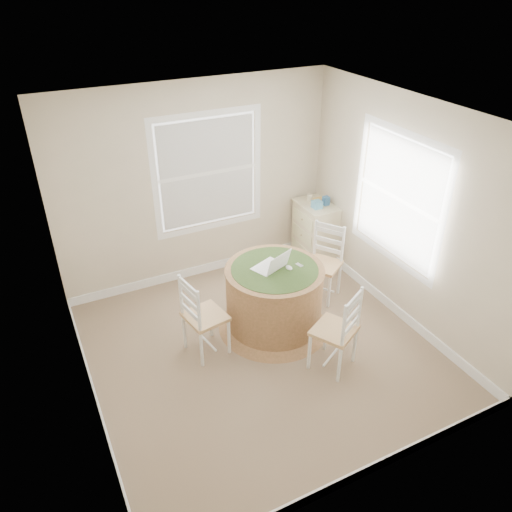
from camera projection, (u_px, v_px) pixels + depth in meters
room at (269, 239)px, 5.09m from camera, size 3.64×3.64×2.64m
round_table at (274, 296)px, 5.71m from camera, size 1.30×1.30×0.81m
chair_left at (205, 316)px, 5.33m from camera, size 0.47×0.48×0.95m
chair_near at (334, 330)px, 5.13m from camera, size 0.56×0.55×0.95m
chair_right at (322, 264)px, 6.22m from camera, size 0.57×0.57×0.95m
laptop at (271, 266)px, 5.52m from camera, size 0.44×0.42×0.24m
mouse at (289, 268)px, 5.53m from camera, size 0.08×0.11×0.03m
phone at (299, 265)px, 5.59m from camera, size 0.06×0.10×0.02m
keys at (283, 260)px, 5.68m from camera, size 0.07×0.06×0.02m
corner_chest at (316, 231)px, 7.08m from camera, size 0.50×0.65×0.85m
tissue_box at (317, 205)px, 6.71m from camera, size 0.12×0.12×0.10m
box_yellow at (319, 200)px, 6.89m from camera, size 0.15×0.10×0.06m
box_blue at (327, 201)px, 6.80m from camera, size 0.08×0.08×0.12m
cup_cream at (309, 197)px, 6.95m from camera, size 0.07×0.07×0.09m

